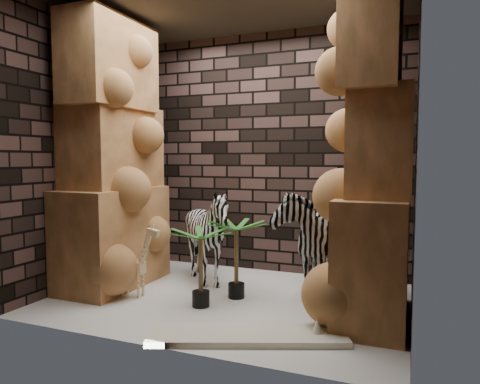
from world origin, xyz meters
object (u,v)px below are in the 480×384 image
at_px(zebra_left, 208,241).
at_px(palm_front, 236,259).
at_px(giraffe_toy, 132,259).
at_px(palm_back, 201,267).
at_px(surfboard, 248,336).
at_px(zebra_right, 306,231).

bearing_deg(zebra_left, palm_front, -35.53).
distance_m(giraffe_toy, palm_back, 0.81).
relative_size(zebra_left, surfboard, 0.70).
relative_size(zebra_left, palm_front, 1.36).
height_order(giraffe_toy, palm_back, giraffe_toy).
relative_size(zebra_right, palm_back, 1.73).
bearing_deg(zebra_left, palm_back, -70.38).
xyz_separation_m(zebra_left, surfboard, (0.96, -1.26, -0.47)).
distance_m(giraffe_toy, surfboard, 1.64).
bearing_deg(surfboard, zebra_left, 106.25).
bearing_deg(surfboard, palm_back, 120.50).
bearing_deg(palm_front, zebra_right, 35.22).
relative_size(zebra_left, giraffe_toy, 1.40).
bearing_deg(giraffe_toy, palm_back, 0.70).
bearing_deg(palm_front, surfboard, -62.87).
bearing_deg(zebra_right, surfboard, -104.79).
distance_m(zebra_right, giraffe_toy, 1.85).
xyz_separation_m(palm_front, palm_back, (-0.22, -0.37, -0.02)).
relative_size(giraffe_toy, palm_back, 1.02).
height_order(zebra_right, palm_front, zebra_right).
xyz_separation_m(zebra_right, surfboard, (-0.15, -1.36, -0.64)).
height_order(zebra_left, surfboard, zebra_left).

